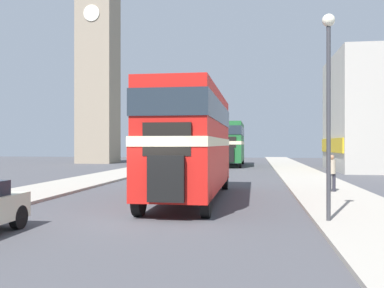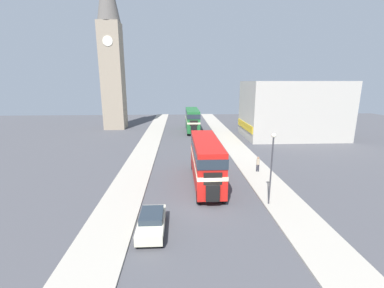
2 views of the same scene
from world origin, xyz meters
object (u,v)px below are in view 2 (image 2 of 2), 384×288
church_tower (111,44)px  car_parked_near (152,222)px  street_lamp (272,159)px  bus_distant (192,118)px  pedestrian_walking (258,163)px  double_decker_bus (206,158)px

church_tower → car_parked_near: bearing=-73.8°
street_lamp → bus_distant: bearing=97.9°
bus_distant → car_parked_near: bus_distant is taller
street_lamp → pedestrian_walking: bearing=79.6°
double_decker_bus → street_lamp: bearing=-46.6°
double_decker_bus → bus_distant: (0.11, 27.53, 0.04)m
double_decker_bus → bus_distant: size_ratio=1.00×
car_parked_near → street_lamp: bearing=20.4°
church_tower → pedestrian_walking: bearing=-52.7°
bus_distant → pedestrian_walking: (5.94, -24.75, -1.58)m
double_decker_bus → car_parked_near: size_ratio=2.60×
car_parked_near → double_decker_bus: bearing=61.7°
pedestrian_walking → church_tower: church_tower is taller
bus_distant → pedestrian_walking: bearing=-76.5°
car_parked_near → street_lamp: 10.24m
car_parked_near → pedestrian_walking: size_ratio=2.41×
bus_distant → street_lamp: street_lamp is taller
bus_distant → church_tower: (-16.28, 4.41, 14.55)m
car_parked_near → church_tower: church_tower is taller
double_decker_bus → street_lamp: street_lamp is taller
bus_distant → car_parked_near: 36.16m
car_parked_near → street_lamp: street_lamp is taller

